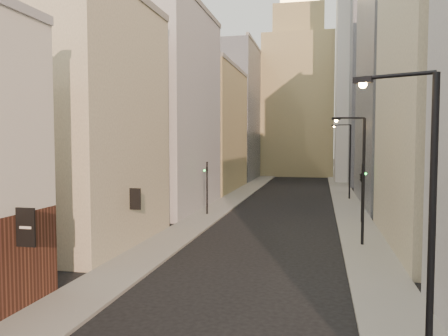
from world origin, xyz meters
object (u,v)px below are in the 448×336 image
(streetlamp_near, at_px, (423,211))
(traffic_light_right, at_px, (362,177))
(traffic_light_left, at_px, (207,178))
(streetlamp_mid, at_px, (360,173))
(white_tower, at_px, (360,73))
(clock_tower, at_px, (299,90))
(streetlamp_far, at_px, (348,157))

(streetlamp_near, distance_m, traffic_light_right, 25.24)
(traffic_light_left, bearing_deg, streetlamp_near, 118.42)
(streetlamp_near, height_order, streetlamp_mid, streetlamp_near)
(traffic_light_left, relative_size, traffic_light_right, 1.00)
(white_tower, height_order, streetlamp_mid, white_tower)
(clock_tower, distance_m, streetlamp_mid, 64.66)
(streetlamp_mid, distance_m, traffic_light_right, 8.48)
(clock_tower, bearing_deg, traffic_light_right, -81.65)
(streetlamp_far, distance_m, traffic_light_right, 15.49)
(clock_tower, xyz_separation_m, streetlamp_far, (7.75, -39.16, -12.55))
(clock_tower, height_order, streetlamp_near, clock_tower)
(white_tower, bearing_deg, clock_tower, 128.16)
(streetlamp_far, bearing_deg, clock_tower, 120.52)
(traffic_light_left, bearing_deg, clock_tower, -93.77)
(white_tower, xyz_separation_m, traffic_light_right, (-2.99, -40.60, -14.72))
(streetlamp_near, bearing_deg, streetlamp_mid, 113.54)
(white_tower, relative_size, streetlamp_mid, 4.93)
(streetlamp_mid, height_order, traffic_light_left, streetlamp_mid)
(traffic_light_right, bearing_deg, streetlamp_mid, 99.00)
(streetlamp_near, relative_size, traffic_light_left, 1.74)
(streetlamp_far, bearing_deg, streetlamp_mid, -72.21)
(white_tower, xyz_separation_m, traffic_light_left, (-16.64, -39.45, -15.07))
(clock_tower, distance_m, white_tower, 17.83)
(white_tower, distance_m, traffic_light_right, 43.29)
(traffic_light_left, bearing_deg, streetlamp_mid, 145.48)
(clock_tower, relative_size, white_tower, 1.08)
(traffic_light_left, bearing_deg, white_tower, -110.62)
(streetlamp_near, relative_size, traffic_light_right, 1.74)
(white_tower, relative_size, traffic_light_right, 8.30)
(traffic_light_left, distance_m, traffic_light_right, 13.71)
(streetlamp_near, bearing_deg, clock_tower, 118.08)
(white_tower, xyz_separation_m, streetlamp_far, (-3.25, -25.16, -13.52))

